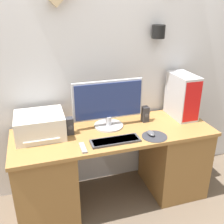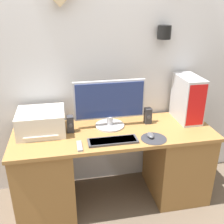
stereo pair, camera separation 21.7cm
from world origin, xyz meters
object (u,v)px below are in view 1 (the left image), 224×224
object	(u,v)px
mouse	(151,133)
speaker_left	(70,126)
printer	(40,125)
remote_control	(83,148)
computer_tower	(182,96)
monitor	(108,103)
keyboard	(115,141)
speaker_right	(145,114)

from	to	relation	value
mouse	speaker_left	distance (m)	0.68
printer	remote_control	bearing A→B (deg)	-46.74
computer_tower	printer	world-z (taller)	computer_tower
monitor	mouse	distance (m)	0.44
monitor	speaker_left	distance (m)	0.38
keyboard	speaker_right	xyz separation A→B (m)	(0.38, 0.28, 0.06)
monitor	mouse	size ratio (longest dim) A/B	6.38
speaker_left	remote_control	size ratio (longest dim) A/B	0.99
keyboard	printer	xyz separation A→B (m)	(-0.56, 0.28, 0.09)
mouse	printer	distance (m)	0.92
monitor	keyboard	size ratio (longest dim) A/B	1.55
keyboard	computer_tower	size ratio (longest dim) A/B	0.96
speaker_right	remote_control	bearing A→B (deg)	-154.33
monitor	mouse	xyz separation A→B (m)	(0.29, -0.27, -0.20)
mouse	remote_control	world-z (taller)	mouse
printer	speaker_left	world-z (taller)	printer
mouse	keyboard	bearing A→B (deg)	-177.43
keyboard	remote_control	bearing A→B (deg)	-173.96
mouse	speaker_right	bearing A→B (deg)	76.75
monitor	printer	bearing A→B (deg)	-179.83
mouse	printer	size ratio (longest dim) A/B	0.25
computer_tower	speaker_right	xyz separation A→B (m)	(-0.37, -0.01, -0.13)
printer	remote_control	xyz separation A→B (m)	(0.29, -0.31, -0.09)
mouse	printer	bearing A→B (deg)	162.99
monitor	computer_tower	distance (m)	0.73
mouse	printer	world-z (taller)	printer
keyboard	computer_tower	world-z (taller)	computer_tower
keyboard	remote_control	distance (m)	0.27
computer_tower	printer	size ratio (longest dim) A/B	1.06
monitor	speaker_right	world-z (taller)	monitor
computer_tower	remote_control	distance (m)	1.09
monitor	keyboard	xyz separation A→B (m)	(-0.03, -0.28, -0.21)
monitor	printer	distance (m)	0.60
computer_tower	printer	bearing A→B (deg)	-179.73
speaker_right	keyboard	bearing A→B (deg)	-143.34
mouse	speaker_left	size ratio (longest dim) A/B	0.67
keyboard	speaker_left	size ratio (longest dim) A/B	2.75
speaker_left	computer_tower	bearing A→B (deg)	2.36
remote_control	keyboard	bearing A→B (deg)	6.04
monitor	remote_control	world-z (taller)	monitor
computer_tower	speaker_left	size ratio (longest dim) A/B	2.87
keyboard	speaker_left	distance (m)	0.41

